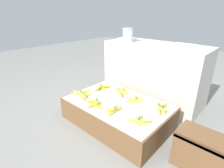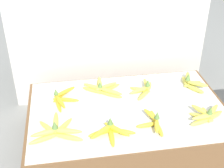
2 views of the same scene
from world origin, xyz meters
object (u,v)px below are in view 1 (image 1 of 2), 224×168
at_px(banana_bunch_middle_right, 161,108).
at_px(foam_tray_white, 184,45).
at_px(banana_bunch_front_left, 82,94).
at_px(banana_bunch_front_midleft, 95,103).
at_px(wooden_crate, 200,151).
at_px(glass_jar, 128,35).
at_px(banana_bunch_front_right, 139,121).
at_px(banana_bunch_middle_midright, 135,99).
at_px(banana_bunch_middle_midleft, 120,92).
at_px(banana_bunch_middle_left, 102,88).
at_px(banana_bunch_front_midright, 114,110).

bearing_deg(banana_bunch_middle_right, foam_tray_white, 100.99).
height_order(banana_bunch_front_left, banana_bunch_middle_right, banana_bunch_middle_right).
height_order(banana_bunch_front_midleft, foam_tray_white, foam_tray_white).
relative_size(wooden_crate, glass_jar, 2.04).
distance_m(banana_bunch_front_left, banana_bunch_front_midleft, 0.27).
xyz_separation_m(banana_bunch_front_right, banana_bunch_middle_midright, (-0.26, 0.30, 0.00)).
bearing_deg(foam_tray_white, banana_bunch_middle_midleft, -122.03).
bearing_deg(wooden_crate, glass_jar, 152.46).
bearing_deg(foam_tray_white, banana_bunch_front_left, -124.53).
bearing_deg(banana_bunch_middle_right, wooden_crate, -22.44).
height_order(banana_bunch_front_midleft, banana_bunch_middle_right, banana_bunch_middle_right).
distance_m(banana_bunch_front_midleft, glass_jar, 1.04).
distance_m(banana_bunch_front_left, banana_bunch_middle_midleft, 0.45).
distance_m(wooden_crate, banana_bunch_middle_midright, 0.77).
relative_size(banana_bunch_front_midleft, banana_bunch_middle_left, 1.03).
distance_m(wooden_crate, banana_bunch_front_right, 0.52).
height_order(banana_bunch_front_right, banana_bunch_middle_midleft, banana_bunch_front_right).
relative_size(wooden_crate, foam_tray_white, 1.35).
bearing_deg(banana_bunch_middle_left, glass_jar, 90.10).
xyz_separation_m(wooden_crate, banana_bunch_middle_midleft, (-0.98, 0.21, 0.13)).
xyz_separation_m(banana_bunch_front_left, banana_bunch_middle_midleft, (0.28, 0.35, -0.00)).
bearing_deg(glass_jar, banana_bunch_middle_midright, -44.48).
distance_m(banana_bunch_front_left, banana_bunch_front_right, 0.78).
distance_m(banana_bunch_middle_right, glass_jar, 1.08).
relative_size(wooden_crate, banana_bunch_middle_right, 1.65).
distance_m(banana_bunch_front_right, banana_bunch_middle_right, 0.32).
relative_size(banana_bunch_front_midleft, glass_jar, 1.37).
bearing_deg(banana_bunch_front_midleft, banana_bunch_front_left, 170.12).
relative_size(banana_bunch_front_right, glass_jar, 1.25).
bearing_deg(banana_bunch_middle_right, banana_bunch_middle_midright, -176.33).
bearing_deg(banana_bunch_front_midleft, foam_tray_white, 67.96).
bearing_deg(banana_bunch_middle_midleft, banana_bunch_front_right, -34.83).
bearing_deg(banana_bunch_front_left, banana_bunch_front_midleft, -9.88).
bearing_deg(banana_bunch_middle_left, banana_bunch_middle_midleft, 13.67).
height_order(banana_bunch_middle_midright, banana_bunch_middle_right, banana_bunch_middle_right).
bearing_deg(banana_bunch_front_midright, banana_bunch_middle_right, 44.93).
bearing_deg(banana_bunch_middle_midleft, banana_bunch_middle_right, -2.91).
height_order(banana_bunch_front_left, banana_bunch_front_midleft, banana_bunch_front_left).
xyz_separation_m(wooden_crate, banana_bunch_front_right, (-0.48, -0.14, 0.13)).
bearing_deg(wooden_crate, banana_bunch_middle_midleft, 167.96).
bearing_deg(banana_bunch_front_midleft, banana_bunch_middle_midright, 53.60).
distance_m(wooden_crate, banana_bunch_middle_left, 1.24).
xyz_separation_m(banana_bunch_middle_right, glass_jar, (-0.79, 0.46, 0.58)).
relative_size(wooden_crate, banana_bunch_middle_left, 1.53).
xyz_separation_m(banana_bunch_front_left, banana_bunch_middle_left, (0.03, 0.29, -0.00)).
distance_m(wooden_crate, banana_bunch_front_left, 1.27).
xyz_separation_m(banana_bunch_front_midleft, banana_bunch_front_midright, (0.23, 0.04, -0.00)).
distance_m(banana_bunch_middle_right, foam_tray_white, 0.86).
height_order(banana_bunch_front_left, foam_tray_white, foam_tray_white).
xyz_separation_m(banana_bunch_middle_midright, banana_bunch_middle_right, (0.30, 0.02, 0.00)).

